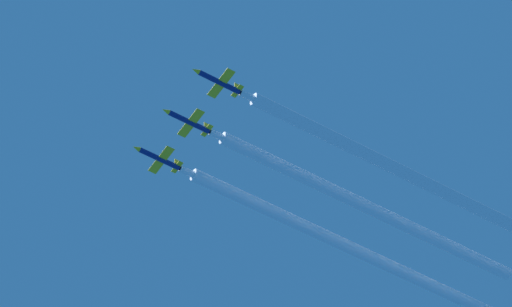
{
  "coord_description": "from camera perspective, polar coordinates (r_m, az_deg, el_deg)",
  "views": [
    {
      "loc": [
        -181.94,
        98.58,
        1.45
      ],
      "look_at": [
        -0.24,
        -15.18,
        254.01
      ],
      "focal_mm": 118.25,
      "sensor_mm": 36.0,
      "label": 1
    }
  ],
  "objects": [
    {
      "name": "smoke_trail_inner_left",
      "position": [
        340.68,
        3.68,
        -1.77
      ],
      "size": [
        2.61,
        72.77,
        2.61
      ],
      "color": "white"
    },
    {
      "name": "jet_inner_left",
      "position": [
        325.94,
        -2.33,
        1.1
      ],
      "size": [
        7.56,
        11.01,
        2.65
      ],
      "color": "navy"
    },
    {
      "name": "smoke_trail_far_left",
      "position": [
        336.04,
        5.0,
        -0.64
      ],
      "size": [
        2.61,
        76.16,
        2.61
      ],
      "color": "white"
    },
    {
      "name": "jet_center",
      "position": [
        332.75,
        -3.33,
        -0.16
      ],
      "size": [
        7.56,
        11.01,
        2.65
      ],
      "color": "navy"
    },
    {
      "name": "jet_far_left",
      "position": [
        320.33,
        -1.3,
        2.45
      ],
      "size": [
        7.56,
        11.01,
        2.65
      ],
      "color": "navy"
    },
    {
      "name": "smoke_trail_center",
      "position": [
        348.38,
        3.0,
        -3.1
      ],
      "size": [
        2.61,
        78.56,
        2.61
      ],
      "color": "white"
    }
  ]
}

